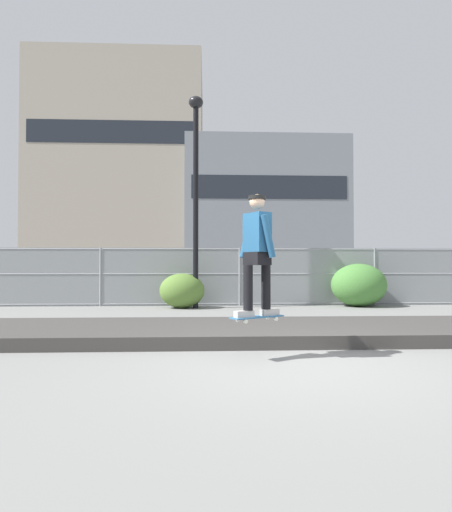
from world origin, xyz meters
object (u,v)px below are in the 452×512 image
at_px(shrub_left, 182,291).
at_px(shrub_center, 359,285).
at_px(street_lamp, 196,175).
at_px(parked_car_mid, 324,277).
at_px(skater, 257,247).
at_px(parked_car_near, 157,277).
at_px(skateboard, 257,317).

distance_m(shrub_left, shrub_center, 5.53).
distance_m(street_lamp, parked_car_mid, 6.75).
xyz_separation_m(skater, shrub_left, (-1.42, 7.30, -1.02)).
height_order(parked_car_mid, shrub_center, parked_car_mid).
xyz_separation_m(street_lamp, parked_car_near, (-1.52, 3.18, -3.18)).
distance_m(parked_car_near, parked_car_mid, 6.35).
xyz_separation_m(shrub_left, shrub_center, (5.52, 0.29, 0.15)).
relative_size(street_lamp, parked_car_near, 1.43).
bearing_deg(parked_car_mid, shrub_center, -84.93).
height_order(street_lamp, shrub_left, street_lamp).
relative_size(skateboard, shrub_center, 0.46).
height_order(skater, shrub_center, skater).
bearing_deg(street_lamp, shrub_left, 168.08).
bearing_deg(shrub_center, shrub_left, -176.99).
bearing_deg(skater, skateboard, -63.43).
bearing_deg(shrub_center, parked_car_near, 157.07).
bearing_deg(street_lamp, shrub_center, 4.22).
xyz_separation_m(skateboard, parked_car_near, (-2.53, 10.39, 0.26)).
relative_size(skater, shrub_left, 1.24).
bearing_deg(skater, parked_car_mid, 70.33).
height_order(skater, street_lamp, street_lamp).
relative_size(skateboard, shrub_left, 0.58).
height_order(street_lamp, parked_car_near, street_lamp).
xyz_separation_m(street_lamp, shrub_left, (-0.41, 0.09, -3.49)).
height_order(skateboard, parked_car_mid, parked_car_mid).
distance_m(skater, parked_car_near, 10.72).
relative_size(parked_car_near, shrub_left, 3.32).
distance_m(skateboard, shrub_left, 7.44).
height_order(skateboard, shrub_left, shrub_left).
height_order(street_lamp, parked_car_mid, street_lamp).
relative_size(skater, street_lamp, 0.26).
relative_size(street_lamp, shrub_left, 4.73).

